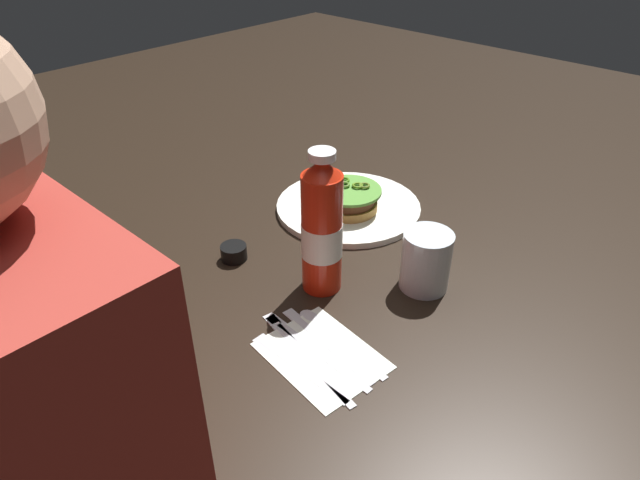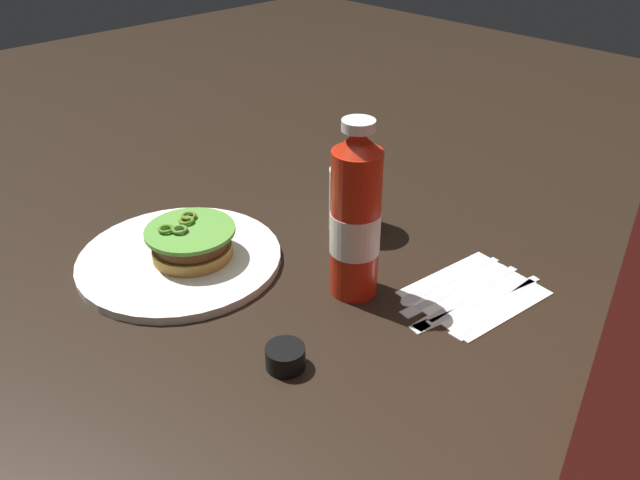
# 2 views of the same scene
# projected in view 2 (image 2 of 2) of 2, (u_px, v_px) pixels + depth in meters

# --- Properties ---
(ground_plane) EXTENTS (3.00, 3.00, 0.00)m
(ground_plane) POSITION_uv_depth(u_px,v_px,m) (274.00, 268.00, 0.94)
(ground_plane) COLOR black
(dinner_plate) EXTENTS (0.30, 0.30, 0.01)m
(dinner_plate) POSITION_uv_depth(u_px,v_px,m) (180.00, 259.00, 0.95)
(dinner_plate) COLOR white
(dinner_plate) RESTS_ON ground_plane
(burger_sandwich) EXTENTS (0.13, 0.13, 0.05)m
(burger_sandwich) POSITION_uv_depth(u_px,v_px,m) (191.00, 242.00, 0.93)
(burger_sandwich) COLOR #B2823C
(burger_sandwich) RESTS_ON dinner_plate
(ketchup_bottle) EXTENTS (0.07, 0.07, 0.25)m
(ketchup_bottle) POSITION_uv_depth(u_px,v_px,m) (355.00, 219.00, 0.83)
(ketchup_bottle) COLOR red
(ketchup_bottle) RESTS_ON ground_plane
(water_glass) EXTENTS (0.08, 0.08, 0.10)m
(water_glass) POSITION_uv_depth(u_px,v_px,m) (356.00, 200.00, 1.01)
(water_glass) COLOR silver
(water_glass) RESTS_ON ground_plane
(condiment_cup) EXTENTS (0.05, 0.05, 0.03)m
(condiment_cup) POSITION_uv_depth(u_px,v_px,m) (285.00, 357.00, 0.75)
(condiment_cup) COLOR black
(condiment_cup) RESTS_ON ground_plane
(napkin) EXTENTS (0.19, 0.15, 0.00)m
(napkin) POSITION_uv_depth(u_px,v_px,m) (474.00, 293.00, 0.88)
(napkin) COLOR white
(napkin) RESTS_ON ground_plane
(spoon_utensil) EXTENTS (0.19, 0.04, 0.00)m
(spoon_utensil) POSITION_uv_depth(u_px,v_px,m) (438.00, 284.00, 0.89)
(spoon_utensil) COLOR silver
(spoon_utensil) RESTS_ON napkin
(steak_knife) EXTENTS (0.20, 0.04, 0.00)m
(steak_knife) POSITION_uv_depth(u_px,v_px,m) (450.00, 290.00, 0.88)
(steak_knife) COLOR silver
(steak_knife) RESTS_ON napkin
(butter_knife) EXTENTS (0.21, 0.03, 0.00)m
(butter_knife) POSITION_uv_depth(u_px,v_px,m) (462.00, 298.00, 0.87)
(butter_knife) COLOR silver
(butter_knife) RESTS_ON napkin
(table_knife) EXTENTS (0.22, 0.06, 0.00)m
(table_knife) POSITION_uv_depth(u_px,v_px,m) (470.00, 304.00, 0.86)
(table_knife) COLOR silver
(table_knife) RESTS_ON napkin
(fork_utensil) EXTENTS (0.18, 0.02, 0.00)m
(fork_utensil) POSITION_uv_depth(u_px,v_px,m) (489.00, 310.00, 0.84)
(fork_utensil) COLOR silver
(fork_utensil) RESTS_ON napkin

